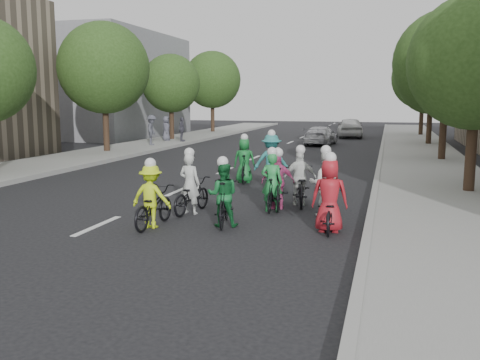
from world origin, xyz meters
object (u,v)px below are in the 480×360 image
at_px(follow_car_trail, 350,127).
at_px(spectator_1, 182,129).
at_px(cyclist_1, 224,199).
at_px(cyclist_2, 152,202).
at_px(cyclist_9, 245,164).
at_px(cyclist_7, 272,165).
at_px(cyclist_4, 330,204).
at_px(spectator_2, 166,128).
at_px(follow_car_lead, 321,136).
at_px(cyclist_3, 278,185).
at_px(cyclist_5, 272,189).
at_px(cyclist_8, 300,184).
at_px(cyclist_6, 325,191).
at_px(cyclist_0, 191,192).
at_px(spectator_0, 152,130).

xyz_separation_m(follow_car_trail, spectator_1, (-10.19, -8.89, 0.17)).
distance_m(cyclist_1, cyclist_2, 1.62).
height_order(cyclist_1, cyclist_9, cyclist_9).
relative_size(cyclist_2, cyclist_7, 0.93).
bearing_deg(cyclist_4, spectator_2, -61.52).
bearing_deg(cyclist_9, follow_car_lead, -99.99).
xyz_separation_m(cyclist_3, cyclist_5, (-0.09, -0.35, -0.05)).
bearing_deg(cyclist_9, cyclist_1, 93.04).
bearing_deg(cyclist_8, cyclist_1, 55.62).
height_order(cyclist_5, follow_car_trail, cyclist_5).
bearing_deg(spectator_1, cyclist_8, -154.77).
height_order(cyclist_5, spectator_1, spectator_1).
distance_m(cyclist_7, follow_car_lead, 17.18).
relative_size(cyclist_1, cyclist_4, 1.03).
bearing_deg(cyclist_1, follow_car_trail, -102.60).
bearing_deg(cyclist_7, spectator_2, -65.71).
bearing_deg(cyclist_1, follow_car_lead, -99.74).
bearing_deg(cyclist_4, cyclist_9, -63.11).
xyz_separation_m(cyclist_5, spectator_2, (-11.44, 19.62, 0.39)).
distance_m(follow_car_lead, spectator_2, 10.20).
bearing_deg(follow_car_lead, cyclist_8, 99.78).
bearing_deg(cyclist_2, cyclist_4, -167.86).
xyz_separation_m(cyclist_6, cyclist_8, (-0.82, 1.20, -0.04)).
bearing_deg(cyclist_8, cyclist_7, -72.70).
xyz_separation_m(cyclist_0, follow_car_lead, (0.63, 21.68, 0.04)).
bearing_deg(cyclist_0, cyclist_7, -95.45).
bearing_deg(cyclist_2, follow_car_lead, -90.17).
height_order(cyclist_9, follow_car_lead, cyclist_9).
xyz_separation_m(cyclist_3, cyclist_9, (-2.05, 4.18, 0.00)).
xyz_separation_m(cyclist_5, spectator_0, (-10.90, 16.22, 0.47)).
xyz_separation_m(cyclist_2, cyclist_7, (1.43, 6.17, 0.17)).
bearing_deg(follow_car_trail, follow_car_lead, 72.40).
height_order(cyclist_1, cyclist_3, cyclist_3).
bearing_deg(cyclist_8, cyclist_6, 114.02).
xyz_separation_m(cyclist_0, cyclist_3, (2.04, 1.16, 0.08)).
bearing_deg(cyclist_9, spectator_2, -65.60).
xyz_separation_m(cyclist_0, cyclist_9, (-0.01, 5.34, 0.08)).
relative_size(cyclist_0, cyclist_9, 1.05).
distance_m(cyclist_1, follow_car_lead, 22.77).
xyz_separation_m(cyclist_4, spectator_2, (-13.11, 21.39, 0.35)).
bearing_deg(follow_car_lead, cyclist_1, 95.80).
bearing_deg(cyclist_2, cyclist_5, -130.26).
relative_size(follow_car_trail, spectator_2, 2.74).
bearing_deg(cyclist_5, cyclist_6, 169.88).
bearing_deg(cyclist_3, cyclist_4, 116.40).
xyz_separation_m(spectator_0, spectator_2, (-0.54, 3.39, -0.09)).
height_order(cyclist_6, cyclist_9, cyclist_6).
height_order(cyclist_7, cyclist_9, cyclist_7).
height_order(cyclist_0, spectator_0, spectator_0).
relative_size(cyclist_7, spectator_2, 1.17).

